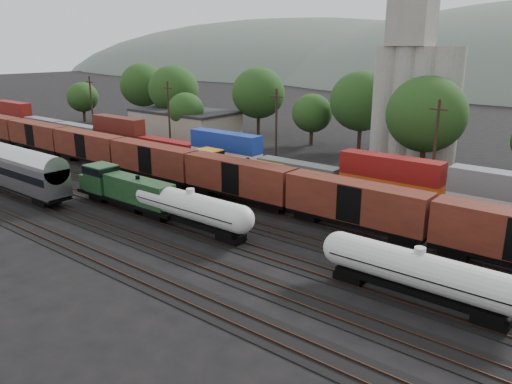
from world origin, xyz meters
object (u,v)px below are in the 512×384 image
Objects in this scene: passenger_coach at (3,163)px; grain_silo at (414,93)px; tank_car_a at (191,207)px; orange_locomotive at (232,169)px; green_locomotive at (123,188)px.

grain_silo reaches higher than passenger_coach.
tank_car_a is 0.95× the size of orange_locomotive.
passenger_coach is 0.91× the size of grain_silo.
passenger_coach is 29.22m from orange_locomotive.
green_locomotive is at bearing -102.18° from orange_locomotive.
passenger_coach is 58.26m from grain_silo.
green_locomotive reaches higher than orange_locomotive.
passenger_coach is 1.58× the size of orange_locomotive.
passenger_coach is at bearing -170.27° from tank_car_a.
green_locomotive is 18.74m from passenger_coach.
orange_locomotive is 30.69m from grain_silo.
passenger_coach is at bearing -136.75° from orange_locomotive.
tank_car_a is 42.33m from grain_silo.
green_locomotive is 45.21m from grain_silo.
orange_locomotive reaches higher than tank_car_a.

